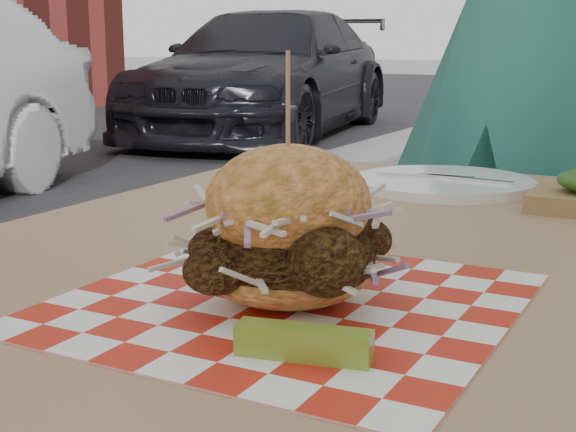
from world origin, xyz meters
name	(u,v)px	position (x,y,z in m)	size (l,w,h in m)	color
diner	(527,49)	(0.21, 0.91, 0.95)	(0.69, 0.45, 1.90)	#2C816C
car_dark	(268,72)	(-3.60, 6.56, 0.65)	(1.81, 4.45, 1.29)	black
patio_table	(324,320)	(0.22, -0.08, 0.67)	(0.80, 1.20, 0.75)	tan
patio_chair	(523,236)	(0.23, 0.90, 0.55)	(0.46, 0.47, 0.95)	tan
paper_liner	(288,302)	(0.27, -0.26, 0.75)	(0.36, 0.36, 0.00)	red
sandwich	(288,234)	(0.27, -0.26, 0.81)	(0.18, 0.18, 0.21)	#EF8E43
pickle_spear	(304,343)	(0.34, -0.36, 0.76)	(0.10, 0.02, 0.02)	olive
place_setting	(444,183)	(0.22, 0.33, 0.76)	(0.27, 0.27, 0.02)	white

